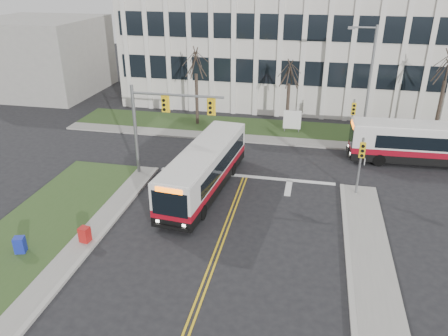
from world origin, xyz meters
TOP-DOWN VIEW (x-y plane):
  - ground at (0.00, 0.00)m, footprint 120.00×120.00m
  - sidewalk_west at (-7.00, -5.00)m, footprint 1.20×26.00m
  - sidewalk_cross at (5.00, 15.20)m, footprint 44.00×1.60m
  - building_lawn at (5.00, 18.00)m, footprint 44.00×5.00m
  - office_building at (5.00, 30.00)m, footprint 40.00×16.00m
  - building_annex at (-26.00, 26.00)m, footprint 12.00×12.00m
  - mast_arm_signal at (-5.62, 7.16)m, footprint 6.11×0.38m
  - signal_pole_near at (7.20, 6.90)m, footprint 0.34×0.39m
  - signal_pole_far at (7.20, 15.40)m, footprint 0.34×0.39m
  - streetlight at (8.03, 16.20)m, footprint 2.15×0.25m
  - directory_sign at (2.50, 17.50)m, footprint 1.50×0.12m
  - tree_left at (-6.00, 18.00)m, footprint 1.80×1.80m
  - tree_mid at (2.00, 18.20)m, footprint 1.80×1.80m
  - tree_right at (14.00, 18.00)m, footprint 1.80×1.80m
  - bus_main at (-2.22, 5.66)m, footprint 3.36×10.86m
  - bus_cross at (12.44, 13.07)m, footprint 10.89×2.79m
  - newspaper_box_blue at (-9.50, -2.84)m, footprint 0.61×0.57m
  - newspaper_box_red at (-6.80, -1.36)m, footprint 0.57×0.53m

SIDE VIEW (x-z plane):
  - ground at x=0.00m, z-range 0.00..0.00m
  - building_lawn at x=5.00m, z-range 0.00..0.12m
  - sidewalk_west at x=-7.00m, z-range 0.00..0.14m
  - sidewalk_cross at x=5.00m, z-range 0.00..0.14m
  - newspaper_box_blue at x=-9.50m, z-range 0.00..0.95m
  - newspaper_box_red at x=-6.80m, z-range 0.00..0.95m
  - directory_sign at x=2.50m, z-range 0.17..2.17m
  - bus_main at x=-2.22m, z-range 0.00..2.85m
  - bus_cross at x=12.44m, z-range 0.00..2.88m
  - signal_pole_near at x=7.20m, z-range 0.60..4.40m
  - signal_pole_far at x=7.20m, z-range 0.60..4.40m
  - building_annex at x=-26.00m, z-range 0.00..8.00m
  - mast_arm_signal at x=-5.62m, z-range 1.16..7.36m
  - tree_mid at x=2.00m, z-range 1.47..8.29m
  - streetlight at x=8.03m, z-range 0.59..9.79m
  - tree_left at x=-6.00m, z-range 1.66..9.36m
  - tree_right at x=14.00m, z-range 1.78..10.03m
  - office_building at x=5.00m, z-range 0.00..12.00m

